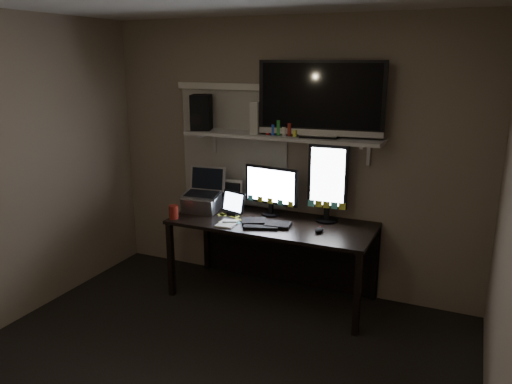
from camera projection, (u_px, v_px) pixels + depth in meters
The scene contains 18 objects.
back_wall at pixel (288, 157), 4.62m from camera, with size 3.60×3.60×0.00m, color gray.
window_blinds at pixel (234, 148), 4.81m from camera, with size 1.10×0.02×1.10m, color beige.
desk at pixel (277, 236), 4.58m from camera, with size 1.80×0.75×0.73m.
wall_shelf at pixel (281, 136), 4.41m from camera, with size 1.80×0.35×0.03m, color #ADACA8.
monitor_landscape at pixel (271, 191), 4.56m from camera, with size 0.53×0.06×0.47m, color black.
monitor_portrait at pixel (328, 183), 4.35m from camera, with size 0.35×0.07×0.70m, color black.
keyboard at pixel (266, 223), 4.35m from camera, with size 0.45×0.18×0.03m, color black.
mouse at pixel (319, 230), 4.15m from camera, with size 0.07×0.11×0.04m, color black.
notepad at pixel (227, 223), 4.36m from camera, with size 0.15×0.21×0.01m, color silver.
tablet at pixel (234, 203), 4.59m from camera, with size 0.26×0.11×0.23m, color black.
file_sorter at pixel (231, 194), 4.82m from camera, with size 0.21×0.10×0.27m, color black.
laptop at pixel (201, 191), 4.69m from camera, with size 0.36×0.29×0.40m, color #A9A9AD.
cup at pixel (174, 212), 4.50m from camera, with size 0.08×0.08×0.12m, color maroon.
sticky_notes at pixel (226, 218), 4.51m from camera, with size 0.31×0.22×0.00m, color #CDD63A, non-canonical shape.
tv at pixel (321, 99), 4.18m from camera, with size 1.07×0.19×0.64m, color black.
game_console at pixel (259, 117), 4.47m from camera, with size 0.07×0.24×0.28m, color beige.
speaker at pixel (201, 112), 4.67m from camera, with size 0.18×0.22×0.33m, color black.
bottles at pixel (281, 128), 4.33m from camera, with size 0.20×0.05×0.13m, color #A50F0C, non-canonical shape.
Camera 1 is at (1.58, -2.47, 2.13)m, focal length 35.00 mm.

